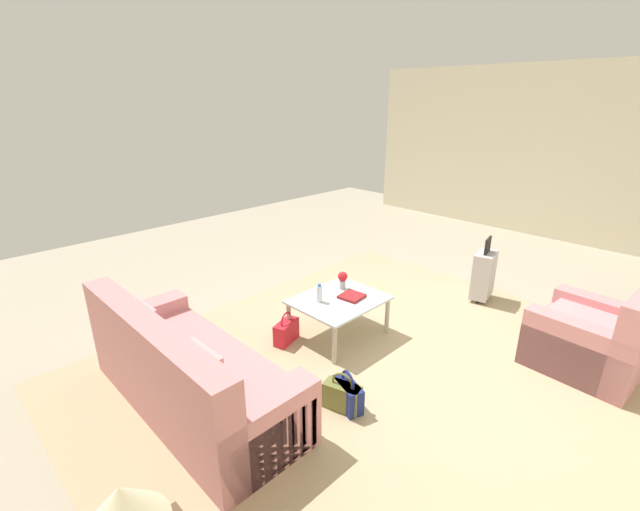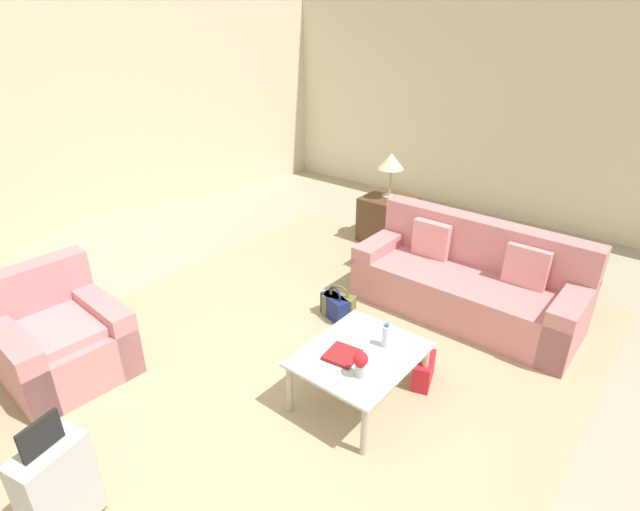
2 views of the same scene
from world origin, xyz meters
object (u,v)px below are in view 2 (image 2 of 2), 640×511
coffee_table_book (342,355)px  handbag_olive (339,305)px  armchair (59,341)px  couch (469,283)px  side_table (388,219)px  water_bottle (386,336)px  table_lamp (391,163)px  handbag_red (424,370)px  coffee_table (360,359)px  flower_vase (360,362)px  suitcase_silver (58,487)px  handbag_navy (335,307)px

coffee_table_book → handbag_olive: bearing=30.5°
armchair → handbag_olive: 2.54m
couch → side_table: size_ratio=3.60×
couch → side_table: 1.89m
water_bottle → handbag_olive: water_bottle is taller
side_table → table_lamp: (0.00, 0.00, 0.76)m
handbag_olive → handbag_red: bearing=-107.4°
couch → coffee_table: couch is taller
flower_vase → handbag_red: (0.72, -0.15, -0.45)m
couch → coffee_table: 1.80m
coffee_table_book → suitcase_silver: suitcase_silver is taller
armchair → flower_vase: size_ratio=4.81×
coffee_table_book → handbag_olive: coffee_table_book is taller
water_bottle → table_lamp: bearing=31.6°
flower_vase → side_table: bearing=28.7°
armchair → handbag_red: (1.80, -2.48, -0.17)m
handbag_red → coffee_table_book: bearing=148.6°
coffee_table_book → flower_vase: (-0.10, -0.23, 0.11)m
coffee_table → water_bottle: (0.20, -0.10, 0.15)m
armchair → suitcase_silver: bearing=-115.5°
suitcase_silver → table_lamp: bearing=9.5°
couch → armchair: (-3.09, 2.27, -0.01)m
side_table → coffee_table_book: bearing=-154.1°
flower_vase → handbag_red: 0.86m
couch → handbag_navy: couch is taller
water_bottle → handbag_olive: bearing=55.0°
armchair → suitcase_silver: 1.63m
table_lamp → handbag_navy: bearing=-162.3°
handbag_red → table_lamp: bearing=38.1°
couch → table_lamp: (1.00, 1.60, 0.75)m
side_table → couch: bearing=-122.1°
handbag_olive → handbag_navy: same height
flower_vase → suitcase_silver: suitcase_silver is taller
couch → flower_vase: bearing=-178.6°
handbag_olive → flower_vase: bearing=-137.4°
water_bottle → coffee_table_book: water_bottle is taller
coffee_table → water_bottle: 0.27m
armchair → handbag_olive: bearing=-31.6°
flower_vase → handbag_navy: 1.52m
table_lamp → water_bottle: bearing=-148.4°
couch → water_bottle: size_ratio=10.78×
side_table → coffee_table: bearing=-151.8°
armchair → handbag_navy: (2.11, -1.31, -0.17)m
handbag_red → handbag_navy: (0.31, 1.17, 0.00)m
handbag_olive → couch: bearing=-45.5°
flower_vase → suitcase_silver: bearing=154.5°
coffee_table_book → side_table: bearing=18.5°
coffee_table_book → handbag_navy: size_ratio=0.67×
table_lamp → suitcase_silver: bearing=-170.5°
couch → handbag_olive: size_ratio=6.14×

